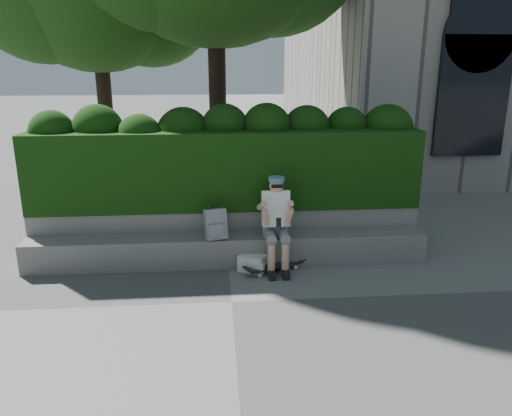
{
  "coord_description": "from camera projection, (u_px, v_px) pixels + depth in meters",
  "views": [
    {
      "loc": [
        -0.17,
        -5.79,
        2.98
      ],
      "look_at": [
        0.4,
        1.0,
        0.95
      ],
      "focal_mm": 35.0,
      "sensor_mm": 36.0,
      "label": 1
    }
  ],
  "objects": [
    {
      "name": "skateboard",
      "position": [
        275.0,
        266.0,
        7.32
      ],
      "size": [
        0.87,
        0.54,
        0.09
      ],
      "rotation": [
        0.0,
        0.0,
        0.41
      ],
      "color": "black",
      "rests_on": "ground"
    },
    {
      "name": "planter_wall",
      "position": [
        227.0,
        230.0,
        7.94
      ],
      "size": [
        6.0,
        0.5,
        0.75
      ],
      "primitive_type": "cube",
      "color": "gray",
      "rests_on": "ground"
    },
    {
      "name": "ground",
      "position": [
        231.0,
        302.0,
        6.4
      ],
      "size": [
        80.0,
        80.0,
        0.0
      ],
      "primitive_type": "plane",
      "color": "slate",
      "rests_on": "ground"
    },
    {
      "name": "backpack_ground",
      "position": [
        253.0,
        263.0,
        7.31
      ],
      "size": [
        0.46,
        0.41,
        0.24
      ],
      "primitive_type": "cube",
      "rotation": [
        0.0,
        0.0,
        -0.5
      ],
      "color": "silver",
      "rests_on": "ground"
    },
    {
      "name": "backpack_plaid",
      "position": [
        216.0,
        224.0,
        7.29
      ],
      "size": [
        0.34,
        0.23,
        0.45
      ],
      "primitive_type": "cube",
      "rotation": [
        0.0,
        0.0,
        0.25
      ],
      "color": "#9D9DA1",
      "rests_on": "bench_ledge"
    },
    {
      "name": "hedge",
      "position": [
        226.0,
        167.0,
        7.87
      ],
      "size": [
        6.0,
        1.0,
        1.2
      ],
      "primitive_type": "cube",
      "color": "black",
      "rests_on": "planter_wall"
    },
    {
      "name": "bench_ledge",
      "position": [
        228.0,
        250.0,
        7.53
      ],
      "size": [
        6.0,
        0.45,
        0.45
      ],
      "primitive_type": "cube",
      "color": "gray",
      "rests_on": "ground"
    },
    {
      "name": "person",
      "position": [
        276.0,
        219.0,
        7.26
      ],
      "size": [
        0.4,
        0.76,
        1.38
      ],
      "color": "slate",
      "rests_on": "ground"
    }
  ]
}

